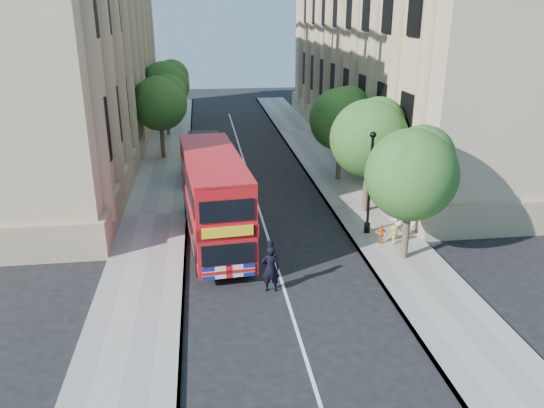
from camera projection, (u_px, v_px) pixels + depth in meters
name	position (u px, v px, depth m)	size (l,w,h in m)	color
ground	(288.00, 302.00, 20.56)	(120.00, 120.00, 0.00)	black
pavement_right	(358.00, 205.00, 30.56)	(3.50, 80.00, 0.12)	gray
pavement_left	(156.00, 215.00, 29.13)	(3.50, 80.00, 0.12)	gray
building_right	(414.00, 33.00, 41.51)	(12.00, 38.00, 18.00)	tan
building_left	(46.00, 35.00, 38.07)	(12.00, 38.00, 18.00)	tan
tree_right_near	(412.00, 170.00, 22.65)	(4.00, 4.00, 6.08)	#473828
tree_right_mid	(370.00, 134.00, 28.17)	(4.20, 4.20, 6.37)	#473828
tree_right_far	(341.00, 116.00, 33.79)	(4.00, 4.00, 6.15)	#473828
tree_left_far	(160.00, 100.00, 38.79)	(4.00, 4.00, 6.30)	#473828
tree_left_back	(166.00, 83.00, 46.14)	(4.20, 4.20, 6.65)	#473828
lamp_post	(370.00, 187.00, 25.90)	(0.32, 0.32, 5.16)	black
double_decker_bus	(214.00, 196.00, 25.06)	(3.25, 9.47, 4.29)	#B00C10
box_van	(205.00, 160.00, 34.75)	(2.18, 5.08, 2.88)	black
police_constable	(271.00, 269.00, 21.09)	(0.72, 0.47, 1.97)	black
woman_pedestrian	(397.00, 220.00, 25.84)	(0.88, 0.68, 1.80)	beige
child_a	(381.00, 234.00, 25.30)	(0.57, 0.24, 0.97)	orange
child_b	(394.00, 235.00, 25.25)	(0.60, 0.35, 0.94)	#E0C04C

